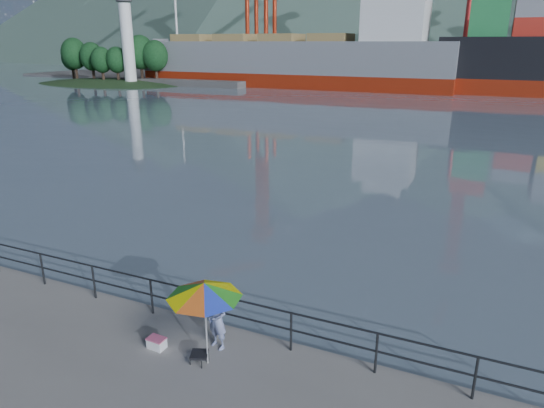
{
  "coord_description": "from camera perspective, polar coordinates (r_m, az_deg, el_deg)",
  "views": [
    {
      "loc": [
        8.61,
        -7.39,
        6.92
      ],
      "look_at": [
        2.57,
        6.0,
        2.0
      ],
      "focal_mm": 32.0,
      "sensor_mm": 36.0,
      "label": 1
    }
  ],
  "objects": [
    {
      "name": "beach_umbrella",
      "position": [
        10.67,
        -7.97,
        -10.01
      ],
      "size": [
        1.99,
        1.99,
        2.03
      ],
      "color": "white",
      "rests_on": "ground"
    },
    {
      "name": "cooler_bag",
      "position": [
        12.29,
        -13.41,
        -15.68
      ],
      "size": [
        0.42,
        0.29,
        0.24
      ],
      "primitive_type": "cube",
      "rotation": [
        0.0,
        0.0,
        -0.05
      ],
      "color": "silver",
      "rests_on": "ground"
    },
    {
      "name": "folding_stool",
      "position": [
        11.62,
        -8.53,
        -17.45
      ],
      "size": [
        0.49,
        0.49,
        0.25
      ],
      "color": "black",
      "rests_on": "ground"
    },
    {
      "name": "fisherman",
      "position": [
        11.74,
        -6.45,
        -13.33
      ],
      "size": [
        0.62,
        0.5,
        1.5
      ],
      "primitive_type": "imported",
      "rotation": [
        0.0,
        0.0,
        -0.28
      ],
      "color": "navy",
      "rests_on": "ground"
    },
    {
      "name": "bulk_carrier",
      "position": [
        83.21,
        3.47,
        16.56
      ],
      "size": [
        52.89,
        9.15,
        14.5
      ],
      "color": "maroon",
      "rests_on": "ground"
    },
    {
      "name": "lighthouse_islet",
      "position": [
        94.34,
        -18.7,
        13.55
      ],
      "size": [
        48.0,
        26.4,
        19.2
      ],
      "color": "#263F1E",
      "rests_on": "ground"
    },
    {
      "name": "guardrail",
      "position": [
        14.06,
        -17.24,
        -9.46
      ],
      "size": [
        22.0,
        0.06,
        1.03
      ],
      "color": "#2D3033",
      "rests_on": "ground"
    },
    {
      "name": "fishing_rod",
      "position": [
        13.09,
        -5.84,
        -13.52
      ],
      "size": [
        0.33,
        1.57,
        1.13
      ],
      "primitive_type": "cylinder",
      "rotation": [
        0.96,
        0.0,
        -0.2
      ],
      "color": "black",
      "rests_on": "ground"
    },
    {
      "name": "harbor_water",
      "position": [
        137.83,
        21.39,
        14.44
      ],
      "size": [
        500.0,
        280.0,
        0.0
      ],
      "primitive_type": "cube",
      "color": "slate",
      "rests_on": "ground"
    },
    {
      "name": "far_dock",
      "position": [
        100.63,
        25.71,
        12.82
      ],
      "size": [
        200.0,
        40.0,
        0.4
      ],
      "primitive_type": "cube",
      "color": "#514F4C",
      "rests_on": "ground"
    }
  ]
}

